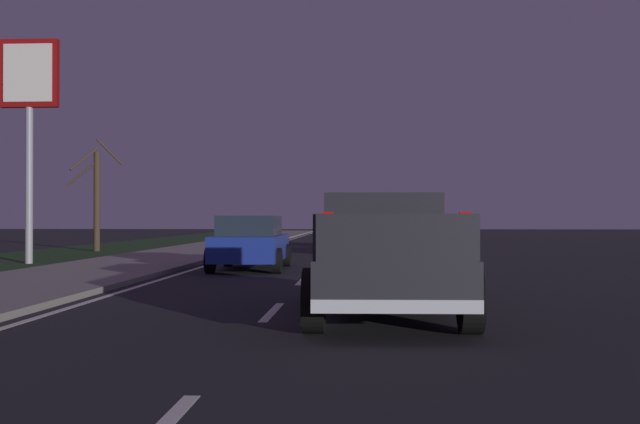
# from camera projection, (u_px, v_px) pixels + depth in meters

# --- Properties ---
(ground) EXTENTS (144.00, 144.00, 0.00)m
(ground) POSITION_uv_depth(u_px,v_px,m) (323.00, 259.00, 27.22)
(ground) COLOR black
(sidewalk_shoulder) EXTENTS (108.00, 4.00, 0.12)m
(sidewalk_shoulder) POSITION_uv_depth(u_px,v_px,m) (166.00, 257.00, 27.54)
(sidewalk_shoulder) COLOR gray
(sidewalk_shoulder) RESTS_ON ground
(grass_verge) EXTENTS (108.00, 6.00, 0.01)m
(grass_verge) POSITION_uv_depth(u_px,v_px,m) (31.00, 258.00, 27.81)
(grass_verge) COLOR #1E3819
(grass_verge) RESTS_ON ground
(lane_markings) EXTENTS (108.00, 3.54, 0.01)m
(lane_markings) POSITION_uv_depth(u_px,v_px,m) (260.00, 256.00, 29.52)
(lane_markings) COLOR silver
(lane_markings) RESTS_ON ground
(pickup_truck) EXTENTS (5.46, 2.36, 1.87)m
(pickup_truck) POSITION_uv_depth(u_px,v_px,m) (383.00, 254.00, 11.82)
(pickup_truck) COLOR #232328
(pickup_truck) RESTS_ON ground
(sedan_white) EXTENTS (4.41, 2.03, 1.54)m
(sedan_white) POSITION_uv_depth(u_px,v_px,m) (367.00, 232.00, 37.85)
(sedan_white) COLOR silver
(sedan_white) RESTS_ON ground
(sedan_silver) EXTENTS (4.41, 2.03, 1.54)m
(sedan_silver) POSITION_uv_depth(u_px,v_px,m) (371.00, 235.00, 31.11)
(sedan_silver) COLOR #B2B5BA
(sedan_silver) RESTS_ON ground
(sedan_blue) EXTENTS (4.42, 2.06, 1.54)m
(sedan_blue) POSITION_uv_depth(u_px,v_px,m) (251.00, 242.00, 21.66)
(sedan_blue) COLOR navy
(sedan_blue) RESTS_ON ground
(gas_price_sign) EXTENTS (0.27, 1.90, 7.25)m
(gas_price_sign) POSITION_uv_depth(u_px,v_px,m) (29.00, 95.00, 24.56)
(gas_price_sign) COLOR #99999E
(gas_price_sign) RESTS_ON ground
(bare_tree_far) EXTENTS (1.99, 2.19, 5.05)m
(bare_tree_far) POSITION_uv_depth(u_px,v_px,m) (96.00, 197.00, 33.69)
(bare_tree_far) COLOR #423323
(bare_tree_far) RESTS_ON ground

